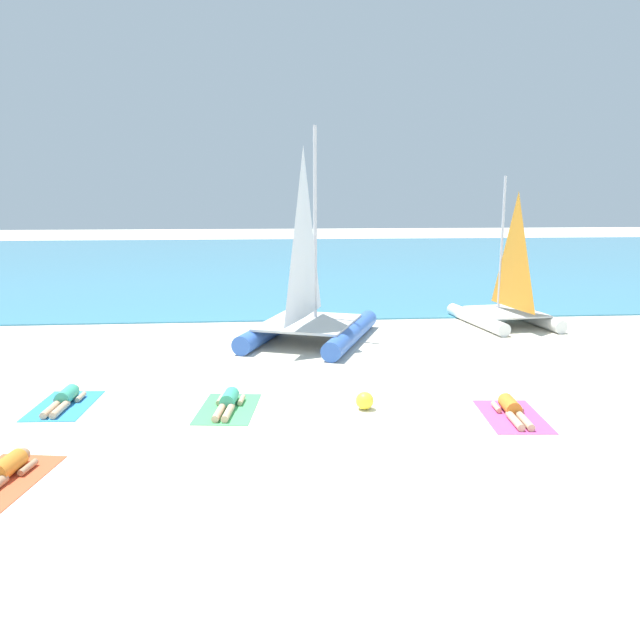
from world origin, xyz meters
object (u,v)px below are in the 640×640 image
object	(u,v)px
towel_leftmost	(64,406)
beach_ball	(365,401)
towel_rightmost	(512,416)
sunbather_rightmost	(512,409)
sailboat_white	(506,303)
towel_center_left	(2,481)
towel_center_right	(228,409)
sailboat_blue	(309,310)
sunbather_leftmost	(65,399)
sunbather_center_right	(228,402)
sunbather_center_left	(4,471)

from	to	relation	value
towel_leftmost	beach_ball	distance (m)	6.11
towel_rightmost	beach_ball	xyz separation A→B (m)	(-2.79, 0.67, 0.17)
sunbather_rightmost	towel_rightmost	bearing A→B (deg)	-90.00
sailboat_white	towel_center_left	distance (m)	15.95
towel_center_right	sunbather_rightmost	xyz separation A→B (m)	(5.53, -0.85, 0.13)
towel_leftmost	beach_ball	size ratio (longest dim) A/B	5.32
sailboat_blue	towel_leftmost	distance (m)	7.65
towel_center_right	beach_ball	distance (m)	2.75
sailboat_white	sunbather_rightmost	size ratio (longest dim) A/B	3.08
sunbather_leftmost	towel_center_left	distance (m)	3.54
sunbather_center_right	beach_ball	xyz separation A→B (m)	(2.72, -0.32, 0.05)
sailboat_white	sunbather_leftmost	distance (m)	13.95
sunbather_leftmost	towel_rightmost	xyz separation A→B (m)	(8.85, -1.47, -0.13)
towel_leftmost	sunbather_center_left	world-z (taller)	sunbather_center_left
sailboat_blue	sunbather_rightmost	world-z (taller)	sailboat_blue
sailboat_white	sunbather_center_left	size ratio (longest dim) A/B	3.08
sailboat_blue	sunbather_rightmost	distance (m)	7.59
towel_rightmost	sunbather_leftmost	bearing A→B (deg)	170.59
sunbather_rightmost	beach_ball	size ratio (longest dim) A/B	4.39
sailboat_white	beach_ball	bearing A→B (deg)	-134.86
sunbather_center_right	towel_rightmost	world-z (taller)	sunbather_center_right
beach_ball	sunbather_rightmost	bearing A→B (deg)	-12.13
sailboat_blue	towel_center_right	size ratio (longest dim) A/B	3.24
towel_rightmost	towel_leftmost	bearing A→B (deg)	171.01
towel_center_left	sunbather_center_left	size ratio (longest dim) A/B	1.21
towel_center_left	sunbather_rightmost	distance (m)	8.98
sailboat_blue	sailboat_white	xyz separation A→B (m)	(6.60, 1.83, -0.20)
sunbather_leftmost	sunbather_center_right	size ratio (longest dim) A/B	1.00
sunbather_center_left	sunbather_rightmost	world-z (taller)	same
towel_leftmost	sailboat_white	bearing A→B (deg)	30.98
towel_center_left	sunbather_rightmost	size ratio (longest dim) A/B	1.21
sunbather_center_left	sunbather_leftmost	bearing A→B (deg)	102.18
sailboat_white	sunbather_rightmost	xyz separation A→B (m)	(-3.12, -8.53, -0.59)
towel_leftmost	sunbather_center_right	xyz separation A→B (m)	(3.34, -0.41, 0.13)
sailboat_white	beach_ball	size ratio (longest dim) A/B	13.50
sunbather_leftmost	sunbather_center_left	distance (m)	3.47
sunbather_leftmost	towel_leftmost	bearing A→B (deg)	-90.00
towel_center_left	sunbather_leftmost	bearing A→B (deg)	92.18
towel_leftmost	beach_ball	xyz separation A→B (m)	(6.06, -0.73, 0.17)
towel_center_left	sunbather_center_right	xyz separation A→B (m)	(3.20, 3.06, 0.13)
sailboat_blue	sunbather_leftmost	world-z (taller)	sailboat_blue
towel_center_left	sunbather_center_right	bearing A→B (deg)	43.66
sailboat_blue	towel_center_right	world-z (taller)	sailboat_blue
sailboat_blue	towel_rightmost	bearing A→B (deg)	-41.82
sailboat_blue	sunbather_rightmost	bearing A→B (deg)	-41.55
sunbather_center_left	sunbather_rightmost	distance (m)	8.95
sunbather_leftmost	sunbather_rightmost	xyz separation A→B (m)	(8.86, -1.40, 0.00)
sailboat_blue	sunbather_leftmost	distance (m)	7.59
sunbather_rightmost	sailboat_white	bearing A→B (deg)	74.75
towel_leftmost	sunbather_leftmost	xyz separation A→B (m)	(0.00, 0.07, 0.13)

